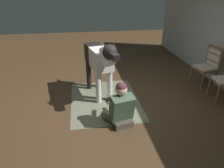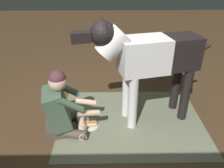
{
  "view_description": "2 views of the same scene",
  "coord_description": "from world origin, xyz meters",
  "px_view_note": "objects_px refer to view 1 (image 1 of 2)",
  "views": [
    {
      "loc": [
        3.64,
        -0.61,
        2.3
      ],
      "look_at": [
        0.17,
        -0.05,
        0.6
      ],
      "focal_mm": 32.68,
      "sensor_mm": 36.0,
      "label": 1
    },
    {
      "loc": [
        0.04,
        2.25,
        1.9
      ],
      "look_at": [
        0.0,
        0.13,
        0.72
      ],
      "focal_mm": 35.9,
      "sensor_mm": 36.0,
      "label": 2
    }
  ],
  "objects_px": {
    "dining_chair_left_of_pair": "(208,64)",
    "hot_dog_on_plate": "(114,112)",
    "large_dog": "(100,60)",
    "person_sitting_on_floor": "(121,107)"
  },
  "relations": [
    {
      "from": "dining_chair_left_of_pair",
      "to": "hot_dog_on_plate",
      "type": "bearing_deg",
      "value": -69.45
    },
    {
      "from": "hot_dog_on_plate",
      "to": "dining_chair_left_of_pair",
      "type": "bearing_deg",
      "value": 110.55
    },
    {
      "from": "hot_dog_on_plate",
      "to": "large_dog",
      "type": "bearing_deg",
      "value": -166.92
    },
    {
      "from": "dining_chair_left_of_pair",
      "to": "hot_dog_on_plate",
      "type": "height_order",
      "value": "dining_chair_left_of_pair"
    },
    {
      "from": "dining_chair_left_of_pair",
      "to": "hot_dog_on_plate",
      "type": "distance_m",
      "value": 2.76
    },
    {
      "from": "large_dog",
      "to": "person_sitting_on_floor",
      "type": "bearing_deg",
      "value": 13.08
    },
    {
      "from": "person_sitting_on_floor",
      "to": "hot_dog_on_plate",
      "type": "bearing_deg",
      "value": -166.92
    },
    {
      "from": "dining_chair_left_of_pair",
      "to": "large_dog",
      "type": "bearing_deg",
      "value": -85.32
    },
    {
      "from": "dining_chair_left_of_pair",
      "to": "large_dog",
      "type": "relative_size",
      "value": 0.58
    },
    {
      "from": "large_dog",
      "to": "hot_dog_on_plate",
      "type": "bearing_deg",
      "value": 13.08
    }
  ]
}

